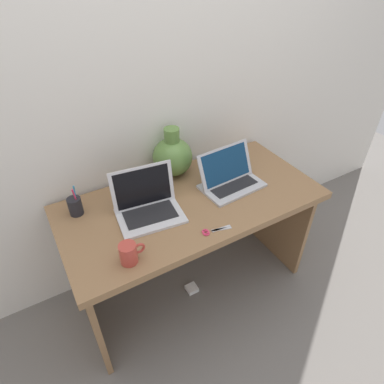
# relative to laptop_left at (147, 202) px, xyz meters

# --- Properties ---
(ground_plane) EXTENTS (6.00, 6.00, 0.00)m
(ground_plane) POSITION_rel_laptop_left_xyz_m (0.25, -0.03, -0.78)
(ground_plane) COLOR slate
(back_wall) EXTENTS (4.40, 0.04, 2.40)m
(back_wall) POSITION_rel_laptop_left_xyz_m (0.25, 0.35, 0.42)
(back_wall) COLOR silver
(back_wall) RESTS_ON ground
(desk) EXTENTS (1.40, 0.67, 0.72)m
(desk) POSITION_rel_laptop_left_xyz_m (0.25, -0.03, -0.22)
(desk) COLOR olive
(desk) RESTS_ON ground
(laptop_left) EXTENTS (0.35, 0.27, 0.23)m
(laptop_left) POSITION_rel_laptop_left_xyz_m (0.00, 0.00, 0.00)
(laptop_left) COLOR silver
(laptop_left) RESTS_ON desk
(laptop_right) EXTENTS (0.36, 0.24, 0.21)m
(laptop_right) POSITION_rel_laptop_left_xyz_m (0.49, -0.01, -0.01)
(laptop_right) COLOR #B2B2B7
(laptop_right) RESTS_ON desk
(green_vase) EXTENTS (0.23, 0.23, 0.29)m
(green_vase) POSITION_rel_laptop_left_xyz_m (0.28, 0.25, 0.06)
(green_vase) COLOR #5B843D
(green_vase) RESTS_ON desk
(coffee_mug) EXTENTS (0.12, 0.08, 0.10)m
(coffee_mug) POSITION_rel_laptop_left_xyz_m (-0.20, -0.26, -0.01)
(coffee_mug) COLOR #B23D33
(coffee_mug) RESTS_ON desk
(pen_cup) EXTENTS (0.07, 0.07, 0.17)m
(pen_cup) POSITION_rel_laptop_left_xyz_m (-0.32, 0.17, -0.01)
(pen_cup) COLOR black
(pen_cup) RESTS_ON desk
(scissors) EXTENTS (0.15, 0.06, 0.01)m
(scissors) POSITION_rel_laptop_left_xyz_m (0.20, -0.29, -0.06)
(scissors) COLOR #B7B7BC
(scissors) RESTS_ON desk
(power_brick) EXTENTS (0.07, 0.07, 0.03)m
(power_brick) POSITION_rel_laptop_left_xyz_m (0.22, -0.07, -0.77)
(power_brick) COLOR white
(power_brick) RESTS_ON ground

